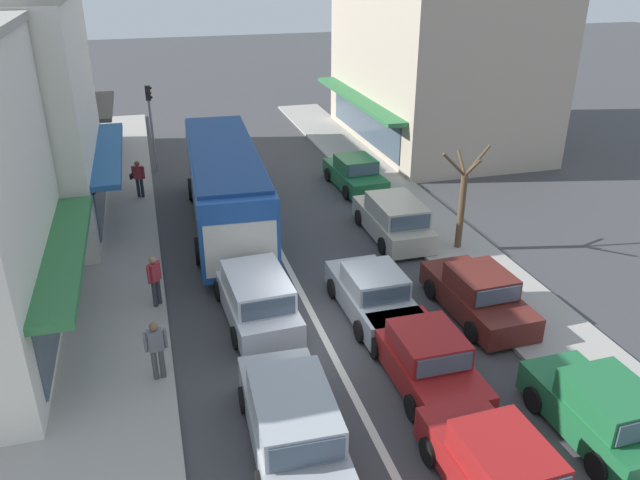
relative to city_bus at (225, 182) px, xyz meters
The scene contains 21 objects.
ground_plane 8.74m from the city_bus, 79.81° to the right, with size 140.00×140.00×0.00m, color #3F3F42.
lane_centre_line 5.01m from the city_bus, 71.05° to the right, with size 0.20×28.00×0.01m, color silver.
sidewalk_left 6.08m from the city_bus, 155.63° to the right, with size 5.20×44.00×0.14m, color #A39E96.
kerb_right 8.28m from the city_bus, 17.27° to the right, with size 2.80×44.00×0.12m, color #A39E96.
shopfront_far_end 14.24m from the city_bus, 128.16° to the left, with size 8.05×7.19×8.58m.
building_right_far 16.05m from the city_bus, 35.04° to the left, with size 9.26×12.90×8.61m.
city_bus is the anchor object (origin of this frame).
hatchback_behind_bus_mid 15.24m from the city_bus, 77.89° to the right, with size 1.93×3.76×1.54m.
sedan_adjacent_lane_trail 11.63m from the city_bus, 72.86° to the right, with size 1.90×4.20×1.47m.
wagon_queue_far_back 7.10m from the city_bus, 91.11° to the right, with size 2.10×4.58×1.58m.
wagon_queue_gap_filler 12.49m from the city_bus, 91.63° to the right, with size 2.06×4.56×1.58m.
sedan_adjacent_lane_lead 8.43m from the city_bus, 66.93° to the right, with size 1.94×4.22×1.47m.
parked_hatchback_kerb_front 15.37m from the city_bus, 65.85° to the right, with size 1.88×3.73×1.54m.
parked_sedan_kerb_second 10.65m from the city_bus, 53.80° to the right, with size 1.99×4.25×1.47m.
parked_wagon_kerb_third 6.60m from the city_bus, 24.36° to the right, with size 1.98×4.52×1.58m.
parked_sedan_kerb_rear 7.03m from the city_bus, 24.89° to the left, with size 2.02×4.26×1.47m.
traffic_light_downstreet 8.31m from the city_bus, 106.97° to the left, with size 0.32×0.24×4.20m.
street_tree_right 8.93m from the city_bus, 29.14° to the right, with size 1.81×1.65×3.89m.
pedestrian_with_handbag_near 5.23m from the city_bus, 128.90° to the left, with size 0.65×0.40×1.63m.
pedestrian_browsing_midblock 9.82m from the city_bus, 108.09° to the right, with size 0.57×0.26×1.63m.
pedestrian_far_walker 6.39m from the city_bus, 117.56° to the right, with size 0.41×0.45×1.63m.
Camera 1 is at (-4.14, -14.35, 9.93)m, focal length 35.00 mm.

